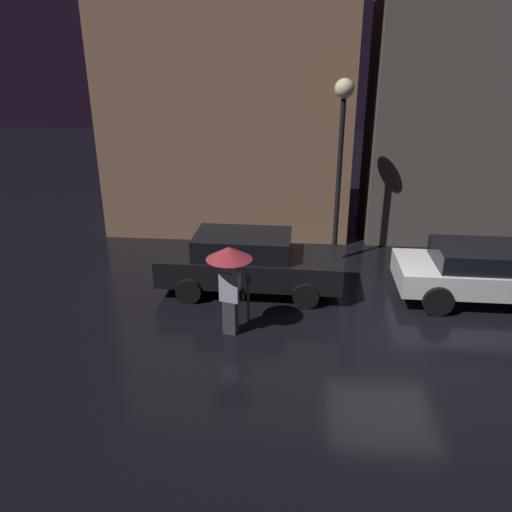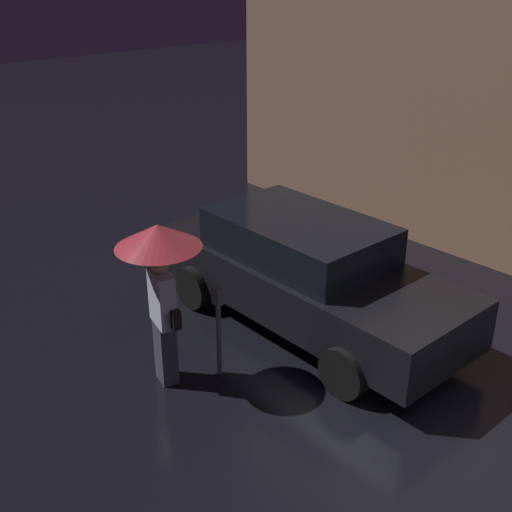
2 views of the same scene
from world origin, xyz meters
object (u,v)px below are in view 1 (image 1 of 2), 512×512
object	(u,v)px
pedestrian_with_umbrella	(229,267)
parking_meter	(248,292)
parked_car_white	(485,271)
parked_car_black	(248,261)
street_lamp_near	(342,128)

from	to	relation	value
pedestrian_with_umbrella	parking_meter	world-z (taller)	pedestrian_with_umbrella
parking_meter	parked_car_white	bearing A→B (deg)	16.11
parked_car_white	parked_car_black	bearing A→B (deg)	-179.80
parked_car_black	parked_car_white	bearing A→B (deg)	0.57
parked_car_black	street_lamp_near	bearing A→B (deg)	44.64
parking_meter	pedestrian_with_umbrella	bearing A→B (deg)	-120.83
parked_car_white	pedestrian_with_umbrella	size ratio (longest dim) A/B	2.14
pedestrian_with_umbrella	parked_car_black	bearing A→B (deg)	100.50
parked_car_black	street_lamp_near	size ratio (longest dim) A/B	0.90
parked_car_black	parked_car_white	distance (m)	5.75
parked_car_white	street_lamp_near	bearing A→B (deg)	147.95
parked_car_white	parking_meter	size ratio (longest dim) A/B	3.62
pedestrian_with_umbrella	street_lamp_near	xyz separation A→B (m)	(2.43, 4.36, 2.23)
parked_car_black	parked_car_white	size ratio (longest dim) A/B	1.07
parking_meter	street_lamp_near	distance (m)	5.32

